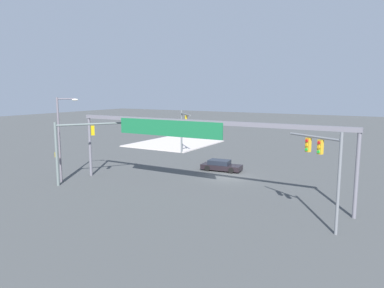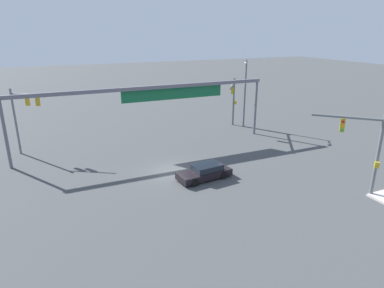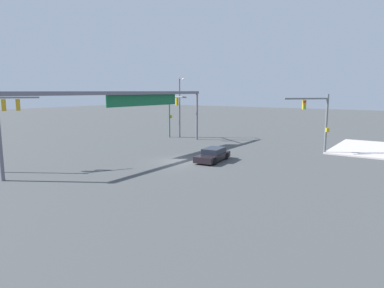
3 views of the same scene
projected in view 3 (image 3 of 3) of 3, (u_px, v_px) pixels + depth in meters
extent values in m
plane|color=#444748|center=(181.00, 162.00, 31.54)|extent=(208.35, 208.35, 0.00)
cylinder|color=slate|center=(326.00, 124.00, 35.12)|extent=(0.25, 0.25, 6.19)
cylinder|color=slate|center=(306.00, 99.00, 34.27)|extent=(3.52, 3.50, 0.19)
cube|color=gold|center=(304.00, 105.00, 34.33)|extent=(0.41, 0.41, 0.95)
cylinder|color=red|center=(305.00, 102.00, 34.12)|extent=(0.18, 0.18, 0.20)
cylinder|color=orange|center=(305.00, 105.00, 34.17)|extent=(0.18, 0.18, 0.20)
cylinder|color=green|center=(305.00, 108.00, 34.22)|extent=(0.18, 0.18, 0.20)
cube|color=gold|center=(327.00, 130.00, 34.95)|extent=(0.38, 0.38, 0.44)
cylinder|color=slate|center=(169.00, 116.00, 47.58)|extent=(0.26, 0.26, 6.04)
cylinder|color=slate|center=(177.00, 97.00, 44.07)|extent=(3.94, 5.66, 0.19)
cube|color=#B89B0E|center=(177.00, 102.00, 44.12)|extent=(0.39, 0.41, 0.95)
cylinder|color=red|center=(178.00, 99.00, 44.13)|extent=(0.16, 0.20, 0.20)
cylinder|color=orange|center=(178.00, 102.00, 44.17)|extent=(0.16, 0.20, 0.20)
cylinder|color=green|center=(178.00, 104.00, 44.22)|extent=(0.16, 0.20, 0.20)
cube|color=#B89B0E|center=(171.00, 116.00, 47.68)|extent=(0.37, 0.38, 0.44)
cylinder|color=slate|center=(11.00, 98.00, 27.40)|extent=(3.70, 2.31, 0.15)
cube|color=#BE911D|center=(4.00, 105.00, 27.27)|extent=(0.41, 0.39, 0.95)
cylinder|color=red|center=(4.00, 101.00, 27.37)|extent=(0.20, 0.15, 0.20)
cylinder|color=orange|center=(4.00, 105.00, 27.41)|extent=(0.20, 0.15, 0.20)
cylinder|color=green|center=(4.00, 109.00, 27.46)|extent=(0.20, 0.15, 0.20)
cube|color=#BE911D|center=(18.00, 105.00, 27.69)|extent=(0.41, 0.39, 0.95)
cylinder|color=red|center=(18.00, 101.00, 27.79)|extent=(0.20, 0.15, 0.20)
cylinder|color=orange|center=(18.00, 105.00, 27.84)|extent=(0.20, 0.15, 0.20)
cylinder|color=green|center=(18.00, 109.00, 27.88)|extent=(0.20, 0.15, 0.20)
cylinder|color=slate|center=(180.00, 108.00, 47.51)|extent=(0.20, 0.20, 8.32)
cylinder|color=slate|center=(181.00, 79.00, 46.12)|extent=(1.07, 1.40, 0.12)
ellipsoid|color=silver|center=(183.00, 79.00, 45.36)|extent=(0.60, 0.66, 0.20)
cylinder|color=slate|center=(0.00, 139.00, 24.33)|extent=(0.28, 0.28, 6.12)
cylinder|color=slate|center=(197.00, 117.00, 45.28)|extent=(0.28, 0.28, 6.12)
cube|color=slate|center=(127.00, 93.00, 34.31)|extent=(26.09, 0.35, 0.35)
cube|color=#156138|center=(144.00, 99.00, 36.83)|extent=(10.87, 0.08, 1.44)
cube|color=black|center=(213.00, 157.00, 31.65)|extent=(4.66, 2.26, 0.55)
cube|color=black|center=(214.00, 151.00, 31.80)|extent=(2.49, 1.81, 0.50)
cylinder|color=black|center=(215.00, 161.00, 30.07)|extent=(0.66, 0.29, 0.64)
cylinder|color=black|center=(198.00, 160.00, 30.84)|extent=(0.66, 0.29, 0.64)
cylinder|color=black|center=(226.00, 156.00, 32.49)|extent=(0.66, 0.29, 0.64)
cylinder|color=black|center=(211.00, 155.00, 33.26)|extent=(0.66, 0.29, 0.64)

